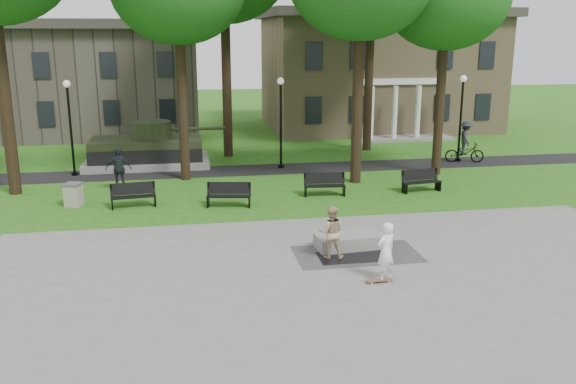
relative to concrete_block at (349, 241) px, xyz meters
The scene contains 21 objects.
ground 0.89m from the concrete_block, 149.25° to the left, with size 120.00×120.00×0.00m, color #275313.
plaza 4.63m from the concrete_block, 99.14° to the right, with size 22.00×16.00×0.02m, color gray.
footpath 12.46m from the concrete_block, 93.38° to the left, with size 44.00×2.60×0.01m, color black.
building_right 28.31m from the concrete_block, 70.68° to the left, with size 17.00×12.00×8.60m.
building_left 29.57m from the concrete_block, 113.54° to the left, with size 15.00×10.00×7.20m, color #4C443D.
lamp_left 16.85m from the concrete_block, 130.12° to the left, with size 0.36×0.36×4.73m.
lamp_mid 12.99m from the concrete_block, 91.05° to the left, with size 0.36×0.36×4.73m.
lamp_right 16.25m from the concrete_block, 52.52° to the left, with size 0.36×0.36×4.73m.
tank_monument 16.14m from the concrete_block, 116.48° to the left, with size 7.45×3.40×2.40m.
puddle 0.89m from the concrete_block, 97.47° to the right, with size 2.20×1.20×0.00m, color black.
concrete_block is the anchor object (origin of this frame).
skateboard 2.98m from the concrete_block, 88.48° to the right, with size 0.78×0.20×0.07m, color brown.
skateboarder 2.93m from the concrete_block, 84.39° to the right, with size 0.64×0.42×1.74m, color white.
friend_watching 1.32m from the concrete_block, 135.30° to the right, with size 0.83×0.65×1.70m, color tan.
pedestrian_walker 12.41m from the concrete_block, 131.56° to the left, with size 1.16×0.48×1.98m, color #20252B.
cyclist 15.94m from the concrete_block, 51.20° to the left, with size 2.22×1.32×2.29m.
park_bench_0 9.73m from the concrete_block, 139.39° to the left, with size 1.84×0.73×1.00m.
park_bench_1 6.76m from the concrete_block, 121.68° to the left, with size 1.85×0.84×1.00m.
park_bench_2 6.83m from the concrete_block, 83.82° to the left, with size 1.84×0.69×1.00m.
park_bench_3 8.51m from the concrete_block, 52.40° to the left, with size 1.85×0.78×1.00m.
trash_bin 12.04m from the concrete_block, 144.87° to the left, with size 0.83×0.83×0.96m.
Camera 1 is at (-4.52, -18.91, 6.91)m, focal length 38.00 mm.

